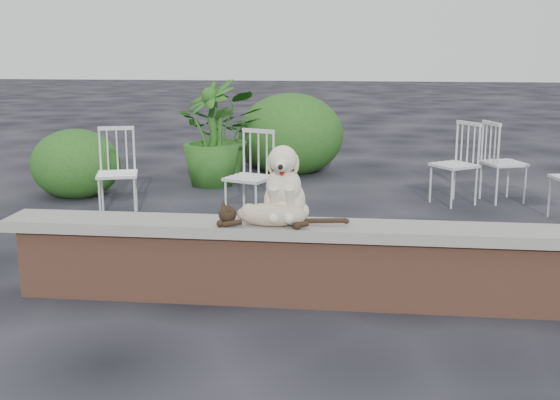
# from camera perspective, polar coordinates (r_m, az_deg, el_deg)

# --- Properties ---
(ground) EXTENTS (60.00, 60.00, 0.00)m
(ground) POSITION_cam_1_polar(r_m,az_deg,el_deg) (5.13, 12.54, -8.47)
(ground) COLOR black
(ground) RESTS_ON ground
(brick_wall) EXTENTS (6.00, 0.30, 0.50)m
(brick_wall) POSITION_cam_1_polar(r_m,az_deg,el_deg) (5.05, 12.67, -5.82)
(brick_wall) COLOR brown
(brick_wall) RESTS_ON ground
(capstone) EXTENTS (6.20, 0.40, 0.08)m
(capstone) POSITION_cam_1_polar(r_m,az_deg,el_deg) (4.96, 12.83, -2.64)
(capstone) COLOR slate
(capstone) RESTS_ON brick_wall
(dog) EXTENTS (0.38, 0.49, 0.57)m
(dog) POSITION_cam_1_polar(r_m,az_deg,el_deg) (4.95, 0.38, 1.49)
(dog) COLOR beige
(dog) RESTS_ON capstone
(cat) EXTENTS (1.07, 0.26, 0.18)m
(cat) POSITION_cam_1_polar(r_m,az_deg,el_deg) (4.85, -0.76, -1.08)
(cat) COLOR tan
(cat) RESTS_ON capstone
(chair_b) EXTENTS (0.73, 0.73, 0.94)m
(chair_b) POSITION_cam_1_polar(r_m,az_deg,el_deg) (7.29, -2.49, 1.93)
(chair_b) COLOR silver
(chair_b) RESTS_ON ground
(chair_e) EXTENTS (0.72, 0.72, 0.94)m
(chair_e) POSITION_cam_1_polar(r_m,az_deg,el_deg) (8.58, 17.66, 2.97)
(chair_e) COLOR silver
(chair_e) RESTS_ON ground
(chair_d) EXTENTS (0.78, 0.78, 0.94)m
(chair_d) POSITION_cam_1_polar(r_m,az_deg,el_deg) (8.29, 13.91, 2.87)
(chair_d) COLOR silver
(chair_d) RESTS_ON ground
(chair_a) EXTENTS (0.70, 0.70, 0.94)m
(chair_a) POSITION_cam_1_polar(r_m,az_deg,el_deg) (7.69, -13.04, 2.18)
(chair_a) COLOR silver
(chair_a) RESTS_ON ground
(potted_plant_a) EXTENTS (1.13, 0.98, 1.23)m
(potted_plant_a) POSITION_cam_1_polar(r_m,az_deg,el_deg) (9.54, -4.52, 5.32)
(potted_plant_a) COLOR #254C15
(potted_plant_a) RESTS_ON ground
(potted_plant_b) EXTENTS (1.08, 1.08, 1.37)m
(potted_plant_b) POSITION_cam_1_polar(r_m,az_deg,el_deg) (9.14, -5.60, 5.41)
(potted_plant_b) COLOR #254C15
(potted_plant_b) RESTS_ON ground
(shrubbery) EXTENTS (3.70, 3.21, 1.19)m
(shrubbery) POSITION_cam_1_polar(r_m,az_deg,el_deg) (9.82, -2.95, 4.68)
(shrubbery) COLOR #254C15
(shrubbery) RESTS_ON ground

